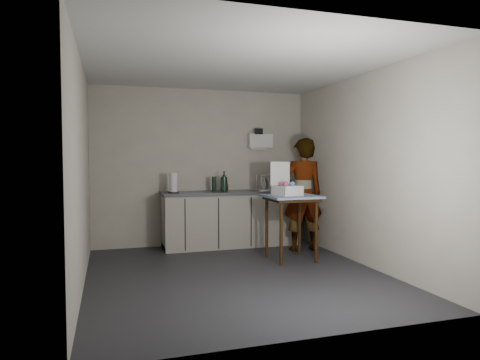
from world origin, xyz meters
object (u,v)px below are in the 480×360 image
object	(u,v)px
soap_bottle	(224,181)
paper_towel	(173,183)
dark_bottle	(214,184)
bakery_box	(286,188)
kitchen_counter	(230,220)
standing_man	(303,195)
soda_can	(227,188)
dish_rack	(268,187)
side_table	(291,204)

from	to	relation	value
soap_bottle	paper_towel	size ratio (longest dim) A/B	1.06
dark_bottle	bakery_box	bearing A→B (deg)	-56.70
kitchen_counter	bakery_box	bearing A→B (deg)	-66.77
kitchen_counter	standing_man	xyz separation A→B (m)	(1.00, -0.66, 0.46)
soda_can	dish_rack	world-z (taller)	dish_rack
dark_bottle	dish_rack	bearing A→B (deg)	1.55
standing_man	dark_bottle	xyz separation A→B (m)	(-1.27, 0.67, 0.15)
dish_rack	side_table	bearing A→B (deg)	-95.49
side_table	soap_bottle	xyz separation A→B (m)	(-0.68, 1.14, 0.27)
soda_can	dish_rack	distance (m)	0.72
kitchen_counter	paper_towel	size ratio (longest dim) A/B	7.17
standing_man	soap_bottle	size ratio (longest dim) A/B	5.33
kitchen_counter	soap_bottle	distance (m)	0.66
standing_man	soap_bottle	distance (m)	1.28
soda_can	side_table	bearing A→B (deg)	-64.58
paper_towel	dish_rack	distance (m)	1.63
soda_can	bakery_box	xyz separation A→B (m)	(0.54, -1.23, 0.07)
standing_man	soda_can	size ratio (longest dim) A/B	16.07
side_table	paper_towel	world-z (taller)	paper_towel
soap_bottle	side_table	bearing A→B (deg)	-59.14
side_table	paper_towel	distance (m)	1.90
standing_man	soda_can	world-z (taller)	standing_man
kitchen_counter	side_table	size ratio (longest dim) A/B	2.41
kitchen_counter	standing_man	distance (m)	1.28
paper_towel	bakery_box	xyz separation A→B (m)	(1.44, -1.10, -0.02)
side_table	paper_towel	bearing A→B (deg)	142.30
dark_bottle	soda_can	bearing A→B (deg)	13.97
side_table	standing_man	xyz separation A→B (m)	(0.44, 0.54, 0.07)
dish_rack	bakery_box	xyz separation A→B (m)	(-0.18, -1.20, 0.07)
paper_towel	bakery_box	world-z (taller)	bakery_box
paper_towel	dish_rack	xyz separation A→B (m)	(1.62, 0.10, -0.09)
soda_can	bakery_box	bearing A→B (deg)	-66.32
standing_man	paper_towel	size ratio (longest dim) A/B	5.65
soda_can	kitchen_counter	bearing A→B (deg)	-58.58
dark_bottle	dish_rack	distance (m)	0.95
side_table	bakery_box	world-z (taller)	bakery_box
soap_bottle	paper_towel	xyz separation A→B (m)	(-0.82, -0.01, -0.02)
side_table	dish_rack	size ratio (longest dim) A/B	2.49
side_table	bakery_box	xyz separation A→B (m)	(-0.06, 0.03, 0.23)
kitchen_counter	dark_bottle	size ratio (longest dim) A/B	9.13
soda_can	paper_towel	bearing A→B (deg)	-171.57
kitchen_counter	dish_rack	size ratio (longest dim) A/B	6.01
standing_man	bakery_box	world-z (taller)	standing_man
paper_towel	bakery_box	bearing A→B (deg)	-37.22
side_table	dish_rack	distance (m)	1.25
kitchen_counter	soda_can	distance (m)	0.54
kitchen_counter	dish_rack	distance (m)	0.87
dark_bottle	paper_towel	size ratio (longest dim) A/B	0.79
paper_towel	soda_can	bearing A→B (deg)	8.43
dish_rack	bakery_box	size ratio (longest dim) A/B	0.79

